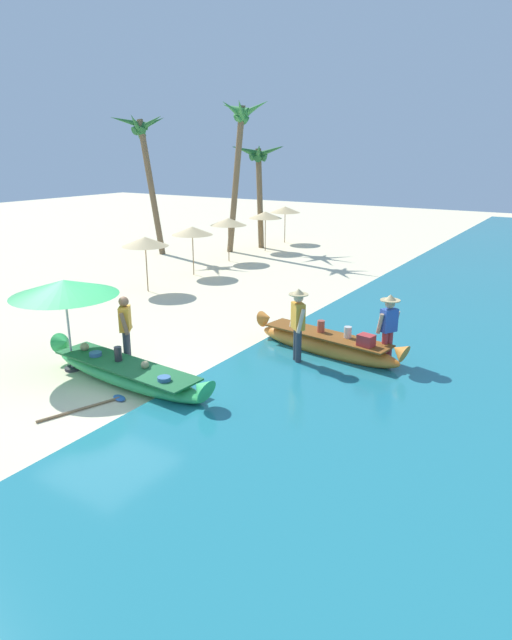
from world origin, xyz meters
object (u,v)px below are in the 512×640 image
Objects in this scene: person_tourist_customer at (126,328)px; boat_green_foreground at (126,373)px; boat_orange_midground at (327,344)px; palm_tree_leaning_seaward at (241,133)px; person_vendor_hatted at (298,321)px; palm_tree_tall_inland at (259,162)px; paddle at (94,405)px; palm_tree_mid_cluster at (144,144)px; person_vendor_assistant at (388,325)px; patio_umbrella_large at (64,288)px.

boat_green_foreground is at bearing -48.36° from person_tourist_customer.
boat_orange_midground is 14.98m from palm_tree_leaning_seaward.
palm_tree_tall_inland is (-9.18, 13.05, 3.16)m from person_vendor_hatted.
person_tourist_customer is at bearing 115.01° from paddle.
palm_tree_leaning_seaward reaches higher than palm_tree_mid_cluster.
boat_green_foreground is at bearing -137.94° from person_vendor_assistant.
boat_green_foreground is 2.05× the size of patio_umbrella_large.
person_tourist_customer is at bearing -146.30° from person_vendor_assistant.
person_tourist_customer is 16.76m from palm_tree_tall_inland.
person_vendor_assistant reaches higher than paddle.
person_vendor_hatted is at bearing 35.67° from person_tourist_customer.
paddle is (0.82, -1.75, -0.93)m from person_tourist_customer.
paddle is (10.60, -13.03, -4.97)m from palm_tree_mid_cluster.
patio_umbrella_large is at bearing -72.50° from palm_tree_tall_inland.
boat_orange_midground is at bearing -173.18° from person_vendor_assistant.
patio_umbrella_large is at bearing 150.53° from paddle.
palm_tree_leaning_seaward is 1.09× the size of palm_tree_mid_cluster.
palm_tree_tall_inland reaches higher than person_vendor_assistant.
patio_umbrella_large reaches higher than paddle.
boat_green_foreground is 2.79× the size of person_tourist_customer.
patio_umbrella_large is (-4.49, -3.79, 1.57)m from boat_orange_midground.
palm_tree_tall_inland is at bearing 127.99° from boat_orange_midground.
palm_tree_tall_inland reaches higher than person_tourist_customer.
boat_orange_midground is 2.44× the size of person_vendor_assistant.
palm_tree_leaning_seaward is (-4.90, 14.24, 3.62)m from patio_umbrella_large.
palm_tree_leaning_seaward is 17.57m from paddle.
palm_tree_tall_inland is at bearing 112.61° from boat_green_foreground.
boat_green_foreground is 16.44m from palm_tree_leaning_seaward.
palm_tree_tall_inland is at bearing 94.62° from palm_tree_leaning_seaward.
patio_umbrella_large is 0.36× the size of palm_tree_mid_cluster.
palm_tree_leaning_seaward is at bearing 113.81° from paddle.
palm_tree_mid_cluster is at bearing 130.94° from person_tourist_customer.
patio_umbrella_large is 16.93m from palm_tree_tall_inland.
person_vendor_assistant is at bearing 50.96° from paddle.
palm_tree_tall_inland is (-5.04, 16.00, 2.32)m from patio_umbrella_large.
palm_tree_leaning_seaward reaches higher than boat_green_foreground.
person_tourist_customer is 0.24× the size of palm_tree_leaning_seaward.
palm_tree_tall_inland is 18.84m from paddle.
palm_tree_tall_inland reaches higher than boat_green_foreground.
boat_green_foreground is 3.92m from person_vendor_hatted.
palm_tree_tall_inland is at bearing 111.65° from person_tourist_customer.
person_vendor_hatted is 16.24m from palm_tree_mid_cluster.
palm_tree_mid_cluster is at bearing -149.78° from palm_tree_leaning_seaward.
person_tourist_customer is (-3.11, -2.24, -0.09)m from person_vendor_hatted.
palm_tree_tall_inland is 2.19m from palm_tree_leaning_seaward.
palm_tree_mid_cluster is (-9.78, 11.28, 4.05)m from person_tourist_customer.
palm_tree_leaning_seaward is at bearing -85.38° from palm_tree_tall_inland.
patio_umbrella_large reaches higher than person_vendor_assistant.
palm_tree_leaning_seaward reaches higher than paddle.
person_vendor_hatted is 5.15m from patio_umbrella_large.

